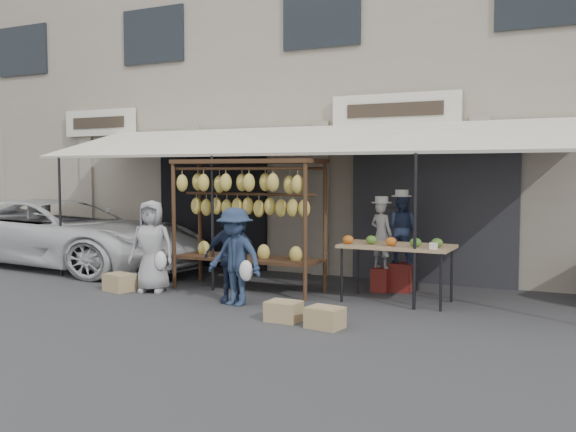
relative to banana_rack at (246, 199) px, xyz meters
name	(u,v)px	position (x,y,z in m)	size (l,w,h in m)	color
ground_plane	(228,309)	(0.45, -1.35, -1.58)	(90.00, 90.00, 0.00)	#2D2D30
shophouse	(372,103)	(0.45, 5.15, 2.07)	(24.00, 6.15, 7.30)	gray
awning	(295,141)	(0.46, 0.93, 1.00)	(10.00, 2.35, 2.92)	silver
banana_rack	(246,199)	(0.00, 0.00, 0.00)	(2.60, 0.90, 2.24)	#4A2C1A
produce_table	(396,247)	(2.55, 0.19, -0.71)	(1.70, 0.90, 1.04)	tan
vendor_left	(381,235)	(2.07, 0.96, -0.60)	(0.42, 0.27, 1.14)	#A3A3A3
vendor_right	(401,229)	(2.37, 1.11, -0.51)	(0.57, 0.44, 1.17)	navy
customer_left	(152,246)	(-1.39, -0.77, -0.80)	(0.76, 0.49, 1.55)	gray
customer_mid	(231,257)	(0.25, -0.92, -0.86)	(0.84, 0.35, 1.43)	#1E2741
customer_right	(235,257)	(0.42, -1.08, -0.83)	(0.96, 0.55, 1.49)	#23324E
stool_left	(381,280)	(2.07, 0.96, -1.37)	(0.29, 0.29, 0.40)	maroon
stool_right	(401,277)	(2.37, 1.11, -1.33)	(0.35, 0.35, 0.49)	maroon
crate_near_a	(284,311)	(1.55, -1.70, -1.44)	(0.45, 0.34, 0.27)	tan
crate_near_b	(325,318)	(2.21, -1.80, -1.44)	(0.45, 0.34, 0.27)	tan
crate_far	(119,282)	(-1.95, -0.96, -1.43)	(0.49, 0.37, 0.29)	tan
van	(56,216)	(-5.20, 0.81, -0.51)	(2.36, 5.12, 2.13)	silver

